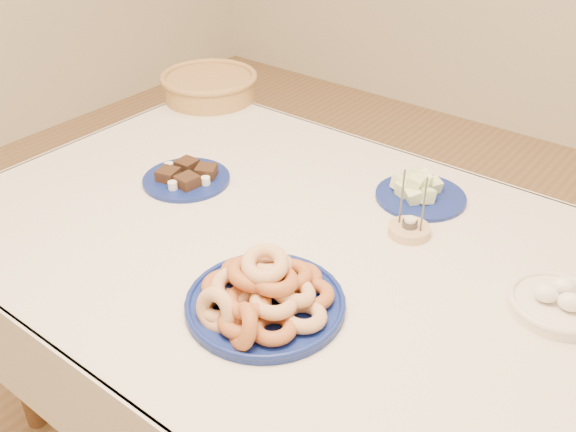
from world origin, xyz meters
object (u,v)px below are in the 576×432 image
object	(u,v)px
egg_bowl	(557,303)
candle_holder	(409,229)
melon_plate	(418,190)
brownie_plate	(187,177)
donut_platter	(263,294)
dining_table	(301,280)
wicker_basket	(209,85)

from	to	relation	value
egg_bowl	candle_holder	bearing A→B (deg)	170.83
melon_plate	brownie_plate	world-z (taller)	melon_plate
egg_bowl	melon_plate	bearing A→B (deg)	152.68
donut_platter	candle_holder	xyz separation A→B (m)	(0.10, 0.41, -0.02)
dining_table	wicker_basket	distance (m)	0.92
wicker_basket	candle_holder	distance (m)	0.99
dining_table	candle_holder	xyz separation A→B (m)	(0.18, 0.18, 0.12)
candle_holder	donut_platter	bearing A→B (deg)	-103.45
wicker_basket	donut_platter	bearing A→B (deg)	-40.67
donut_platter	melon_plate	distance (m)	0.57
donut_platter	wicker_basket	world-z (taller)	donut_platter
dining_table	donut_platter	xyz separation A→B (m)	(0.08, -0.23, 0.14)
brownie_plate	wicker_basket	distance (m)	0.57
dining_table	melon_plate	size ratio (longest dim) A/B	7.20
dining_table	wicker_basket	world-z (taller)	wicker_basket
donut_platter	melon_plate	xyz separation A→B (m)	(0.03, 0.57, -0.02)
brownie_plate	candle_holder	bearing A→B (deg)	13.65
melon_plate	candle_holder	size ratio (longest dim) A/B	1.47
brownie_plate	egg_bowl	bearing A→B (deg)	5.10
candle_holder	brownie_plate	bearing A→B (deg)	-166.35
donut_platter	candle_holder	distance (m)	0.42
melon_plate	wicker_basket	distance (m)	0.89
donut_platter	brownie_plate	world-z (taller)	donut_platter
dining_table	wicker_basket	bearing A→B (deg)	147.07
brownie_plate	egg_bowl	size ratio (longest dim) A/B	1.20
candle_holder	egg_bowl	size ratio (longest dim) A/B	0.69
dining_table	melon_plate	world-z (taller)	melon_plate
dining_table	brownie_plate	world-z (taller)	brownie_plate
brownie_plate	wicker_basket	bearing A→B (deg)	127.72
wicker_basket	egg_bowl	size ratio (longest dim) A/B	1.63
donut_platter	wicker_basket	xyz separation A→B (m)	(-0.84, 0.72, 0.01)
donut_platter	melon_plate	world-z (taller)	donut_platter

